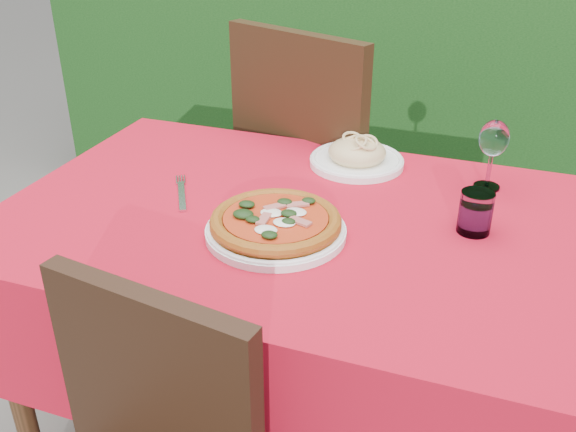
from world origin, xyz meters
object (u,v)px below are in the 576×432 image
(chair_far, at_px, (319,170))
(fork, at_px, (182,196))
(wine_glass, at_px, (494,141))
(pizza_plate, at_px, (276,224))
(pasta_plate, at_px, (357,156))
(water_glass, at_px, (475,214))

(chair_far, relative_size, fork, 5.10)
(wine_glass, relative_size, fork, 0.83)
(pizza_plate, height_order, pasta_plate, pasta_plate)
(pizza_plate, height_order, fork, pizza_plate)
(chair_far, height_order, wine_glass, chair_far)
(pasta_plate, xyz_separation_m, fork, (-0.33, -0.32, -0.02))
(pasta_plate, xyz_separation_m, wine_glass, (0.33, -0.03, 0.09))
(fork, bearing_deg, water_glass, -24.37)
(fork, bearing_deg, wine_glass, -6.11)
(chair_far, height_order, pizza_plate, chair_far)
(pizza_plate, xyz_separation_m, pasta_plate, (0.07, 0.41, -0.00))
(pizza_plate, relative_size, water_glass, 3.84)
(chair_far, relative_size, water_glass, 11.49)
(water_glass, distance_m, fork, 0.65)
(pasta_plate, bearing_deg, water_glass, -38.87)
(wine_glass, bearing_deg, water_glass, -92.24)
(water_glass, bearing_deg, fork, -174.30)
(pizza_plate, relative_size, pasta_plate, 1.44)
(fork, bearing_deg, pizza_plate, -48.63)
(pizza_plate, distance_m, fork, 0.28)
(chair_far, relative_size, pasta_plate, 4.32)
(pizza_plate, bearing_deg, pasta_plate, 80.91)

